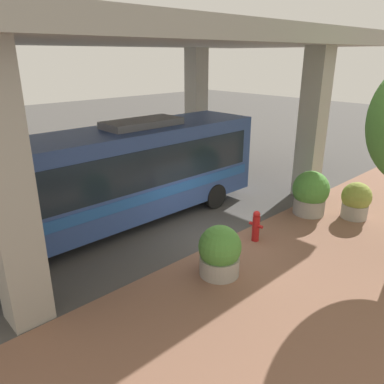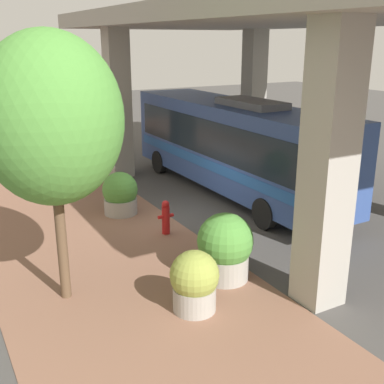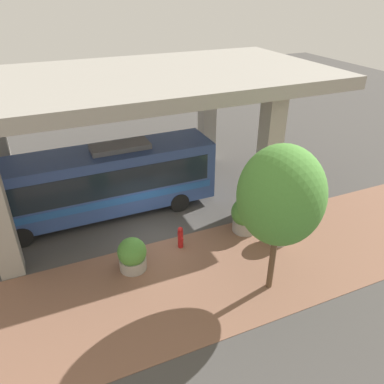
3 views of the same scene
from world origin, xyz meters
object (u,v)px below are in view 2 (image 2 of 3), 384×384
Objects in this scene: planter_front at (225,248)px; planter_middle at (120,194)px; planter_back at (195,282)px; bus at (232,142)px; fire_hydrant at (166,217)px; street_tree_near at (51,120)px.

planter_front reaches higher than planter_middle.
planter_front reaches higher than planter_back.
bus is 10.43× the size of fire_hydrant.
bus is 8.80m from planter_back.
planter_back reaches higher than fire_hydrant.
bus is at bearing 2.52° from planter_middle.
fire_hydrant is at bearing 71.72° from planter_back.
street_tree_near is at bearing -148.62° from fire_hydrant.
bus is 5.03m from fire_hydrant.
bus is at bearing 31.92° from fire_hydrant.
street_tree_near reaches higher than bus.
fire_hydrant is 4.44m from planter_back.
planter_front is at bearing -125.03° from bus.
planter_front is 5.68m from planter_middle.
fire_hydrant is 0.77× the size of planter_back.
street_tree_near is (-3.68, 1.06, 3.27)m from planter_front.
planter_front is at bearing -84.61° from planter_middle.
planter_front is (-0.01, -3.31, 0.30)m from fire_hydrant.
street_tree_near is (-2.30, 1.96, 3.41)m from planter_back.
bus is at bearing 50.97° from planter_back.
street_tree_near is at bearing -124.39° from planter_middle.
street_tree_near reaches higher than planter_back.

